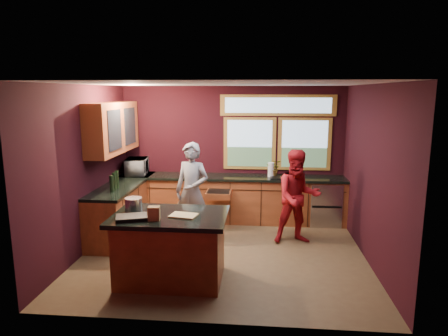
# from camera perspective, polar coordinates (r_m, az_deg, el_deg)

# --- Properties ---
(floor) EXTENTS (4.50, 4.50, 0.00)m
(floor) POSITION_cam_1_polar(r_m,az_deg,el_deg) (6.63, -0.08, -12.09)
(floor) COLOR brown
(floor) RESTS_ON ground
(room_shell) EXTENTS (4.52, 4.02, 2.71)m
(room_shell) POSITION_cam_1_polar(r_m,az_deg,el_deg) (6.56, -5.04, 3.92)
(room_shell) COLOR black
(room_shell) RESTS_ON ground
(back_counter) EXTENTS (4.50, 0.64, 0.93)m
(back_counter) POSITION_cam_1_polar(r_m,az_deg,el_deg) (8.07, 2.45, -4.40)
(back_counter) COLOR #5E2D16
(back_counter) RESTS_ON floor
(left_counter) EXTENTS (0.64, 2.30, 0.93)m
(left_counter) POSITION_cam_1_polar(r_m,az_deg,el_deg) (7.67, -14.20, -5.52)
(left_counter) COLOR #5E2D16
(left_counter) RESTS_ON floor
(island) EXTENTS (1.55, 1.05, 0.95)m
(island) POSITION_cam_1_polar(r_m,az_deg,el_deg) (5.65, -7.62, -11.13)
(island) COLOR #5E2D16
(island) RESTS_ON floor
(person_grey) EXTENTS (0.73, 0.59, 1.73)m
(person_grey) POSITION_cam_1_polar(r_m,az_deg,el_deg) (7.03, -4.59, -3.36)
(person_grey) COLOR slate
(person_grey) RESTS_ON floor
(person_red) EXTENTS (0.89, 0.75, 1.63)m
(person_red) POSITION_cam_1_polar(r_m,az_deg,el_deg) (6.95, 10.50, -4.09)
(person_red) COLOR maroon
(person_red) RESTS_ON floor
(microwave) EXTENTS (0.49, 0.65, 0.33)m
(microwave) POSITION_cam_1_polar(r_m,az_deg,el_deg) (8.28, -12.34, 0.21)
(microwave) COLOR #999999
(microwave) RESTS_ON left_counter
(potted_plant) EXTENTS (0.30, 0.26, 0.33)m
(potted_plant) POSITION_cam_1_polar(r_m,az_deg,el_deg) (7.98, 7.15, -0.01)
(potted_plant) COLOR #999999
(potted_plant) RESTS_ON back_counter
(paper_towel) EXTENTS (0.12, 0.12, 0.28)m
(paper_towel) POSITION_cam_1_polar(r_m,az_deg,el_deg) (7.93, 6.71, -0.25)
(paper_towel) COLOR silver
(paper_towel) RESTS_ON back_counter
(cutting_board) EXTENTS (0.39, 0.31, 0.02)m
(cutting_board) POSITION_cam_1_polar(r_m,az_deg,el_deg) (5.40, -5.78, -6.75)
(cutting_board) COLOR tan
(cutting_board) RESTS_ON island
(stock_pot) EXTENTS (0.24, 0.24, 0.18)m
(stock_pot) POSITION_cam_1_polar(r_m,az_deg,el_deg) (5.75, -12.80, -5.05)
(stock_pot) COLOR silver
(stock_pot) RESTS_ON island
(paper_bag) EXTENTS (0.16, 0.14, 0.18)m
(paper_bag) POSITION_cam_1_polar(r_m,az_deg,el_deg) (5.27, -9.97, -6.41)
(paper_bag) COLOR brown
(paper_bag) RESTS_ON island
(black_tray) EXTENTS (0.47, 0.39, 0.05)m
(black_tray) POSITION_cam_1_polar(r_m,az_deg,el_deg) (5.38, -13.06, -6.91)
(black_tray) COLOR black
(black_tray) RESTS_ON island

